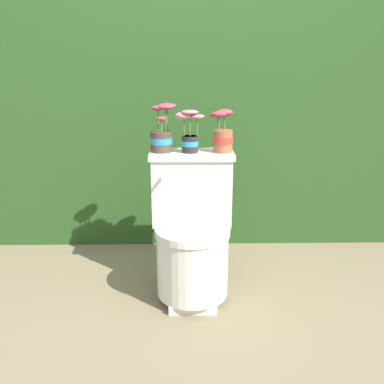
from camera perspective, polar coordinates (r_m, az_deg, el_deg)
name	(u,v)px	position (r m, az deg, el deg)	size (l,w,h in m)	color
ground_plane	(191,298)	(2.34, -0.17, -13.98)	(12.00, 12.00, 0.00)	#75664C
hedge_backdrop	(188,108)	(3.08, -0.49, 11.10)	(2.84, 0.67, 1.79)	#284C1E
toilet	(192,231)	(2.26, 0.01, -5.28)	(0.45, 0.54, 0.75)	silver
potted_plant_left	(162,134)	(2.27, -4.04, 7.72)	(0.14, 0.12, 0.25)	#47382D
potted_plant_midleft	(190,133)	(2.25, -0.27, 7.81)	(0.16, 0.09, 0.22)	#262628
potted_plant_middle	(223,134)	(2.26, 4.09, 7.72)	(0.13, 0.10, 0.22)	#9E5638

